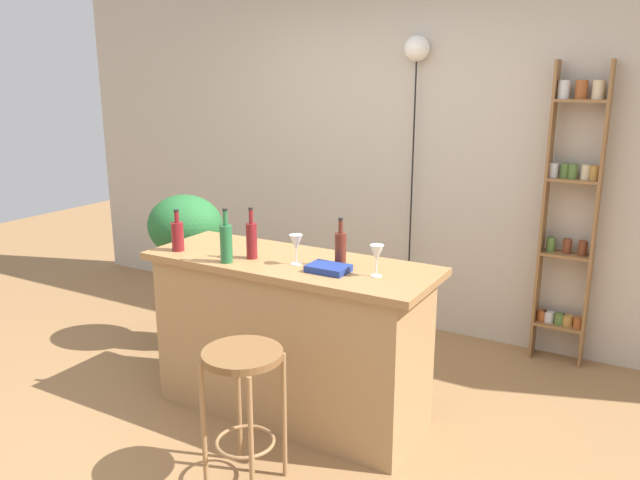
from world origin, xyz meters
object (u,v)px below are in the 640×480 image
Objects in this scene: bottle_spirits_clear at (252,239)px; wine_glass_left at (296,243)px; bottle_sauce_amber at (178,235)px; pendant_globe_light at (417,56)px; plant_stool at (191,322)px; bar_stool at (243,384)px; cookbook at (328,268)px; bottle_soda_blue at (340,248)px; potted_plant at (186,235)px; wine_glass_center at (377,254)px; bottle_wine_red at (226,242)px; spice_shelf at (570,213)px.

bottle_spirits_clear is 1.75× the size of wine_glass_left.
pendant_globe_light reaches higher than bottle_sauce_amber.
plant_stool is 0.16× the size of pendant_globe_light.
cookbook is at bearing 78.18° from bar_stool.
bottle_soda_blue reaches higher than bar_stool.
bar_stool is 0.31× the size of pendant_globe_light.
bar_stool is 1.73m from potted_plant.
wine_glass_center is 0.08× the size of pendant_globe_light.
bottle_soda_blue reaches higher than cookbook.
bottle_soda_blue is at bearing 87.04° from cookbook.
pendant_globe_light reaches higher than cookbook.
potted_plant is 3.13× the size of bottle_sauce_amber.
bottle_wine_red reaches higher than bottle_sauce_amber.
bar_stool is 1.94× the size of plant_stool.
bottle_spirits_clear is (0.93, -0.50, 0.86)m from plant_stool.
bar_stool is at bearing -115.76° from spice_shelf.
bottle_wine_red reaches higher than wine_glass_left.
bottle_wine_red is 0.38m from wine_glass_left.
bottle_wine_red is at bearing -156.12° from wine_glass_left.
wine_glass_left is at bearing 8.11° from bottle_sauce_amber.
spice_shelf is 7.65× the size of bottle_soda_blue.
potted_plant reaches higher than wine_glass_left.
spice_shelf reaches higher than bottle_wine_red.
wine_glass_center is (0.46, 0.02, 0.00)m from wine_glass_left.
bottle_soda_blue is 1.60× the size of wine_glass_center.
bottle_soda_blue is 0.91× the size of bottle_spirits_clear.
plant_stool is at bearing 139.81° from bar_stool.
potted_plant is 4.64× the size of wine_glass_center.
potted_plant is 2.65× the size of bottle_spirits_clear.
bottle_wine_red is (0.86, -0.63, 0.86)m from plant_stool.
bottle_sauce_amber reaches higher than wine_glass_center.
bottle_sauce_amber is at bearing -138.48° from spice_shelf.
spice_shelf is 2.60m from potted_plant.
wine_glass_center is (-0.68, -1.54, 0.00)m from spice_shelf.
bottle_soda_blue is at bearing 22.22° from wine_glass_left.
potted_plant is 2.55× the size of bottle_wine_red.
bottle_wine_red is at bearing -131.00° from spice_shelf.
wine_glass_center is (1.67, -0.46, 0.87)m from plant_stool.
wine_glass_center is at bearing 12.33° from cookbook.
spice_shelf is at bearing 24.68° from potted_plant.
bottle_sauce_amber is 0.75m from wine_glass_left.
bottle_spirits_clear is 0.74m from wine_glass_center.
spice_shelf is (1.05, 2.18, 0.52)m from bar_stool.
wine_glass_left is 0.08× the size of pendant_globe_light.
potted_plant is 1.50m from bottle_soda_blue.
wine_glass_left is 0.24m from cookbook.
bar_stool is 0.91m from wine_glass_center.
spice_shelf is 5.67× the size of plant_stool.
bottle_wine_red reaches higher than bar_stool.
bottle_soda_blue is (1.43, -0.39, 0.85)m from plant_stool.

